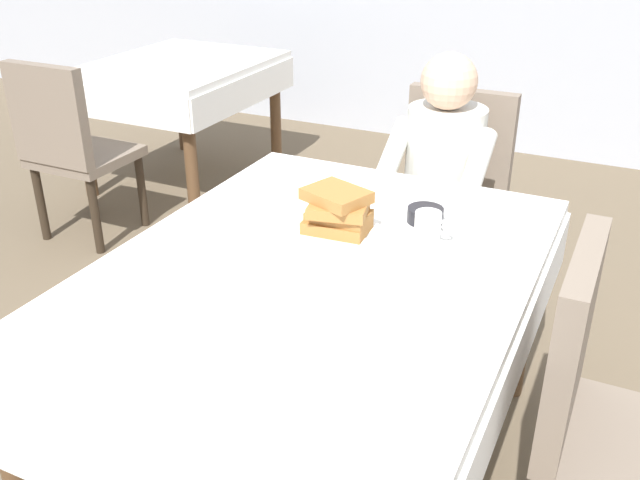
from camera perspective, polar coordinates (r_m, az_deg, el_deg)
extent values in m
plane|color=brown|center=(2.35, -0.34, -18.16)|extent=(14.00, 14.00, 0.00)
cube|color=white|center=(1.91, -0.39, -2.61)|extent=(1.10, 1.50, 0.04)
cube|color=white|center=(2.59, 6.98, 2.61)|extent=(1.10, 0.01, 0.18)
cube|color=white|center=(2.24, -13.30, -2.01)|extent=(0.01, 1.50, 0.18)
cube|color=white|center=(1.83, 15.64, -9.19)|extent=(0.01, 1.50, 0.18)
cylinder|color=brown|center=(2.80, -3.00, -1.20)|extent=(0.07, 0.07, 0.70)
cylinder|color=brown|center=(2.54, 16.06, -5.41)|extent=(0.07, 0.07, 0.70)
cube|color=#7A6B5B|center=(2.93, 9.64, 1.36)|extent=(0.44, 0.44, 0.05)
cube|color=#7A6B5B|center=(3.01, 11.14, 7.39)|extent=(0.44, 0.06, 0.48)
cylinder|color=#2D2319|center=(2.84, 11.71, -4.82)|extent=(0.04, 0.04, 0.40)
cylinder|color=#2D2319|center=(2.93, 4.91, -3.31)|extent=(0.04, 0.04, 0.40)
cylinder|color=#2D2319|center=(3.15, 13.41, -1.71)|extent=(0.04, 0.04, 0.40)
cylinder|color=#2D2319|center=(3.23, 7.23, -0.44)|extent=(0.04, 0.04, 0.40)
cylinder|color=silver|center=(2.81, 9.91, 5.91)|extent=(0.30, 0.30, 0.46)
sphere|color=#D8AD8C|center=(2.70, 10.34, 12.45)|extent=(0.21, 0.21, 0.21)
cylinder|color=silver|center=(2.63, 12.49, 5.80)|extent=(0.08, 0.29, 0.23)
cylinder|color=silver|center=(2.71, 5.91, 6.94)|extent=(0.08, 0.29, 0.23)
cylinder|color=#383D51|center=(2.83, 9.70, -4.15)|extent=(0.10, 0.10, 0.45)
cylinder|color=#383D51|center=(2.87, 6.65, -3.48)|extent=(0.10, 0.10, 0.45)
cube|color=#7A6B5B|center=(1.94, 24.35, -15.51)|extent=(0.44, 0.44, 0.05)
cube|color=#7A6B5B|center=(1.78, 19.55, -7.84)|extent=(0.06, 0.44, 0.48)
cylinder|color=#2D2319|center=(2.22, 18.78, -16.04)|extent=(0.04, 0.04, 0.40)
cylinder|color=white|center=(2.06, 1.25, 0.45)|extent=(0.28, 0.28, 0.02)
cube|color=#A36B33|center=(2.05, 1.38, 1.20)|extent=(0.19, 0.14, 0.04)
cube|color=#A36B33|center=(2.04, 1.53, 1.98)|extent=(0.18, 0.12, 0.03)
cube|color=#A36B33|center=(2.01, 1.48, 2.51)|extent=(0.19, 0.16, 0.03)
cube|color=#A36B33|center=(2.02, 1.33, 3.60)|extent=(0.21, 0.19, 0.03)
cylinder|color=white|center=(2.05, 8.65, 1.11)|extent=(0.08, 0.08, 0.08)
torus|color=white|center=(2.03, 10.00, 0.96)|extent=(0.05, 0.01, 0.05)
cylinder|color=black|center=(2.17, 8.46, 2.01)|extent=(0.11, 0.11, 0.04)
cone|color=silver|center=(2.29, -2.84, 4.08)|extent=(0.08, 0.08, 0.07)
cube|color=silver|center=(2.12, -3.66, 1.08)|extent=(0.02, 0.18, 0.00)
cube|color=silver|center=(1.98, 6.02, -0.97)|extent=(0.02, 0.20, 0.00)
cube|color=silver|center=(1.81, -3.35, -3.62)|extent=(0.15, 0.04, 0.00)
cube|color=white|center=(2.10, -8.20, 0.68)|extent=(0.18, 0.13, 0.01)
cube|color=white|center=(4.37, -11.21, 13.68)|extent=(0.90, 1.10, 0.04)
cube|color=white|center=(3.97, -15.81, 10.30)|extent=(0.90, 0.01, 0.18)
cube|color=white|center=(4.84, -7.14, 13.84)|extent=(0.90, 0.01, 0.18)
cube|color=white|center=(4.67, -15.73, 12.64)|extent=(0.01, 1.10, 0.18)
cube|color=white|center=(4.14, -5.85, 11.79)|extent=(0.01, 1.10, 0.18)
cylinder|color=brown|center=(4.35, -18.41, 7.71)|extent=(0.07, 0.07, 0.70)
cylinder|color=brown|center=(3.89, -10.35, 6.51)|extent=(0.07, 0.07, 0.70)
cylinder|color=brown|center=(5.03, -11.14, 11.01)|extent=(0.07, 0.07, 0.70)
cylinder|color=brown|center=(4.64, -3.60, 10.15)|extent=(0.07, 0.07, 0.70)
cube|color=#7A6B5B|center=(3.82, -18.30, 6.41)|extent=(0.44, 0.44, 0.05)
cube|color=#7A6B5B|center=(3.61, -21.03, 9.31)|extent=(0.44, 0.06, 0.48)
cylinder|color=#2D2319|center=(4.14, -18.04, 4.61)|extent=(0.04, 0.04, 0.40)
cylinder|color=#2D2319|center=(3.91, -14.13, 3.86)|extent=(0.04, 0.04, 0.40)
cylinder|color=#2D2319|center=(3.91, -21.53, 2.76)|extent=(0.04, 0.04, 0.40)
cylinder|color=#2D2319|center=(3.66, -17.61, 1.85)|extent=(0.04, 0.04, 0.40)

